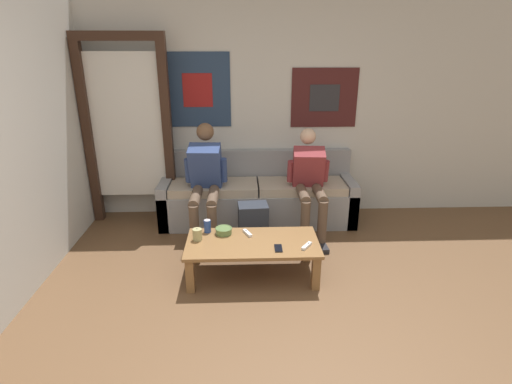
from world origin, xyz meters
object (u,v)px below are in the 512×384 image
(coffee_table, at_px, (252,247))
(cell_phone, at_px, (278,248))
(game_controller_near_left, at_px, (307,246))
(couch, at_px, (258,198))
(backpack, at_px, (253,226))
(person_seated_adult, at_px, (205,178))
(pillar_candle, at_px, (197,234))
(person_seated_teen, at_px, (310,180))
(ceramic_bowl, at_px, (224,230))
(drink_can_blue, at_px, (207,226))
(game_controller_near_right, at_px, (247,233))

(coffee_table, distance_m, cell_phone, 0.27)
(coffee_table, height_order, game_controller_near_left, game_controller_near_left)
(couch, bearing_deg, game_controller_near_left, -74.43)
(backpack, height_order, cell_phone, backpack)
(person_seated_adult, height_order, pillar_candle, person_seated_adult)
(backpack, xyz_separation_m, cell_phone, (0.20, -0.72, 0.13))
(couch, xyz_separation_m, person_seated_teen, (0.56, -0.33, 0.33))
(coffee_table, relative_size, pillar_candle, 10.00)
(cell_phone, bearing_deg, game_controller_near_left, 4.62)
(person_seated_teen, distance_m, ceramic_bowl, 1.20)
(drink_can_blue, relative_size, game_controller_near_right, 0.85)
(game_controller_near_left, xyz_separation_m, cell_phone, (-0.25, -0.02, -0.01))
(couch, xyz_separation_m, game_controller_near_left, (0.38, -1.35, 0.06))
(ceramic_bowl, bearing_deg, pillar_candle, -153.95)
(ceramic_bowl, bearing_deg, person_seated_adult, 107.07)
(coffee_table, xyz_separation_m, person_seated_adult, (-0.49, 0.89, 0.37))
(ceramic_bowl, relative_size, game_controller_near_right, 1.09)
(person_seated_adult, relative_size, game_controller_near_right, 8.33)
(couch, height_order, drink_can_blue, couch)
(ceramic_bowl, distance_m, pillar_candle, 0.26)
(game_controller_near_right, bearing_deg, couch, 82.63)
(person_seated_teen, relative_size, cell_phone, 8.34)
(pillar_candle, height_order, game_controller_near_right, pillar_candle)
(person_seated_teen, bearing_deg, person_seated_adult, -179.60)
(person_seated_teen, height_order, game_controller_near_right, person_seated_teen)
(person_seated_adult, bearing_deg, backpack, -31.25)
(drink_can_blue, bearing_deg, pillar_candle, -116.95)
(coffee_table, relative_size, person_seated_teen, 1.05)
(couch, height_order, pillar_candle, couch)
(drink_can_blue, distance_m, game_controller_near_right, 0.38)
(person_seated_teen, relative_size, game_controller_near_right, 7.87)
(couch, distance_m, ceramic_bowl, 1.12)
(couch, height_order, person_seated_teen, person_seated_teen)
(game_controller_near_left, distance_m, cell_phone, 0.25)
(person_seated_teen, bearing_deg, backpack, -153.29)
(ceramic_bowl, bearing_deg, cell_phone, -32.57)
(person_seated_teen, height_order, pillar_candle, person_seated_teen)
(pillar_candle, xyz_separation_m, game_controller_near_left, (0.97, -0.18, -0.04))
(ceramic_bowl, xyz_separation_m, pillar_candle, (-0.23, -0.11, 0.02))
(ceramic_bowl, relative_size, game_controller_near_left, 1.16)
(game_controller_near_left, bearing_deg, cell_phone, -175.38)
(person_seated_adult, xyz_separation_m, cell_phone, (0.71, -1.03, -0.31))
(backpack, distance_m, cell_phone, 0.76)
(coffee_table, bearing_deg, backpack, 87.71)
(person_seated_adult, relative_size, drink_can_blue, 9.76)
(pillar_candle, distance_m, game_controller_near_left, 0.99)
(couch, bearing_deg, coffee_table, -94.46)
(person_seated_adult, relative_size, person_seated_teen, 1.06)
(person_seated_teen, height_order, ceramic_bowl, person_seated_teen)
(couch, bearing_deg, pillar_candle, -116.89)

